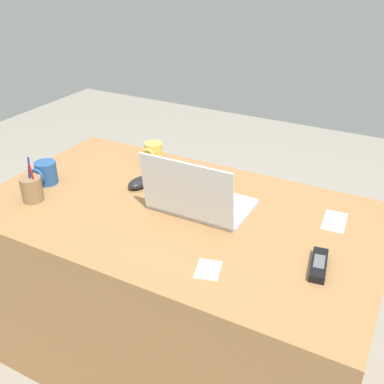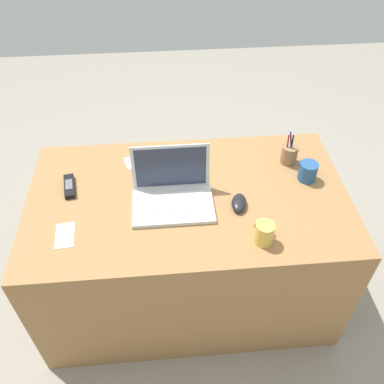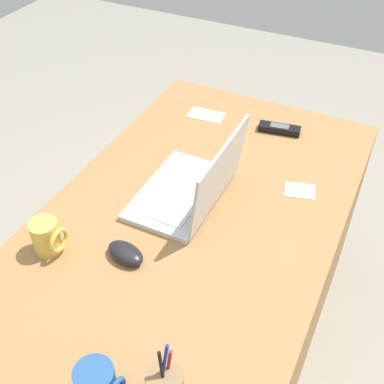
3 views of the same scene
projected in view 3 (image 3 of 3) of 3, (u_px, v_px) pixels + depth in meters
name	position (u px, v px, depth m)	size (l,w,h in m)	color
ground_plane	(190.00, 351.00, 1.86)	(6.00, 6.00, 0.00)	gray
desk	(190.00, 294.00, 1.62)	(1.42, 0.82, 0.72)	#9E7042
laptop	(192.00, 188.00, 1.41)	(0.35, 0.25, 0.23)	silver
computer_mouse	(126.00, 253.00, 1.26)	(0.06, 0.11, 0.04)	black
coffee_mug_white	(47.00, 237.00, 1.26)	(0.07, 0.09, 0.10)	#E0BC4C
coffee_mug_tall	(97.00, 384.00, 0.96)	(0.08, 0.09, 0.09)	#26518C
cordless_phone	(279.00, 129.00, 1.71)	(0.07, 0.15, 0.03)	black
paper_note_near_laptop	(206.00, 115.00, 1.80)	(0.07, 0.13, 0.00)	white
paper_note_left	(300.00, 191.00, 1.47)	(0.07, 0.09, 0.00)	white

